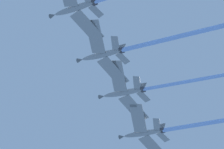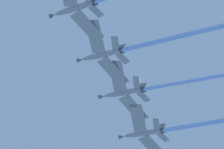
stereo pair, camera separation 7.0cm
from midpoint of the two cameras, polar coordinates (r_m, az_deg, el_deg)
The scene contains 3 objects.
jet_inner_left at distance 118.12m, azimuth 3.27°, elevation 3.37°, with size 45.58×20.03×18.05m.
jet_centre at distance 125.06m, azimuth 4.10°, elevation -1.64°, with size 41.69×20.01×16.65m.
jet_inner_right at distance 129.61m, azimuth 8.97°, elevation -5.94°, with size 51.93×20.04×18.57m.
Camera 2 is at (26.64, -50.38, 1.59)m, focal length 78.58 mm.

